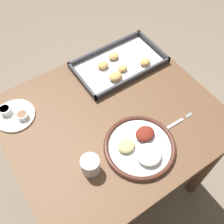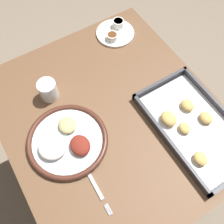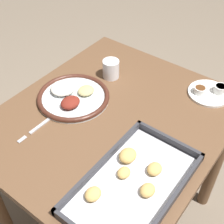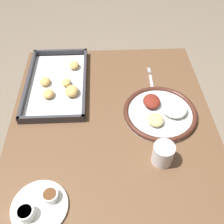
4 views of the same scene
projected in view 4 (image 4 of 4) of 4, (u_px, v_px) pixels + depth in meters
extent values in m
plane|color=#7A6B59|center=(112.00, 200.00, 1.59)|extent=(8.00, 8.00, 0.00)
cube|color=brown|center=(112.00, 120.00, 1.03)|extent=(0.90, 0.78, 0.03)
cylinder|color=brown|center=(165.00, 109.00, 1.59)|extent=(0.06, 0.06, 0.74)
cylinder|color=brown|center=(52.00, 113.00, 1.57)|extent=(0.06, 0.06, 0.74)
cylinder|color=silver|center=(160.00, 113.00, 1.03)|extent=(0.28, 0.28, 0.01)
torus|color=#472319|center=(160.00, 112.00, 1.02)|extent=(0.29, 0.29, 0.02)
ellipsoid|color=white|center=(175.00, 109.00, 1.01)|extent=(0.10, 0.10, 0.03)
ellipsoid|color=maroon|center=(152.00, 101.00, 1.04)|extent=(0.08, 0.07, 0.03)
ellipsoid|color=tan|center=(156.00, 120.00, 0.98)|extent=(0.07, 0.06, 0.02)
cube|color=#B2B2B7|center=(152.00, 86.00, 1.14)|extent=(0.14, 0.02, 0.00)
cylinder|color=#B2B2B7|center=(150.00, 70.00, 1.21)|extent=(0.04, 0.00, 0.00)
cylinder|color=#B2B2B7|center=(150.00, 70.00, 1.21)|extent=(0.04, 0.00, 0.00)
cylinder|color=#B2B2B7|center=(149.00, 70.00, 1.21)|extent=(0.04, 0.00, 0.00)
cylinder|color=#B2B2B7|center=(148.00, 70.00, 1.21)|extent=(0.04, 0.00, 0.00)
cylinder|color=white|center=(40.00, 207.00, 0.78)|extent=(0.17, 0.17, 0.01)
cylinder|color=silver|center=(50.00, 196.00, 0.78)|extent=(0.05, 0.05, 0.03)
cylinder|color=#593319|center=(50.00, 194.00, 0.78)|extent=(0.04, 0.04, 0.01)
cylinder|color=silver|center=(26.00, 213.00, 0.74)|extent=(0.05, 0.05, 0.03)
cylinder|color=#51992D|center=(25.00, 211.00, 0.74)|extent=(0.04, 0.04, 0.01)
cube|color=#333338|center=(57.00, 84.00, 1.14)|extent=(0.44, 0.26, 0.01)
cube|color=silver|center=(57.00, 84.00, 1.14)|extent=(0.40, 0.24, 0.00)
cube|color=#333338|center=(85.00, 81.00, 1.14)|extent=(0.44, 0.01, 0.03)
cube|color=#333338|center=(28.00, 82.00, 1.13)|extent=(0.44, 0.01, 0.03)
cube|color=#333338|center=(51.00, 119.00, 0.99)|extent=(0.01, 0.26, 0.03)
cube|color=#333338|center=(61.00, 52.00, 1.27)|extent=(0.01, 0.26, 0.03)
ellipsoid|color=tan|center=(45.00, 82.00, 1.13)|extent=(0.05, 0.04, 0.03)
ellipsoid|color=tan|center=(66.00, 83.00, 1.13)|extent=(0.05, 0.04, 0.03)
ellipsoid|color=tan|center=(48.00, 94.00, 1.08)|extent=(0.05, 0.04, 0.03)
ellipsoid|color=tan|center=(74.00, 65.00, 1.20)|extent=(0.05, 0.05, 0.03)
ellipsoid|color=tan|center=(72.00, 91.00, 1.08)|extent=(0.06, 0.05, 0.04)
cylinder|color=white|center=(163.00, 154.00, 0.86)|extent=(0.07, 0.07, 0.08)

